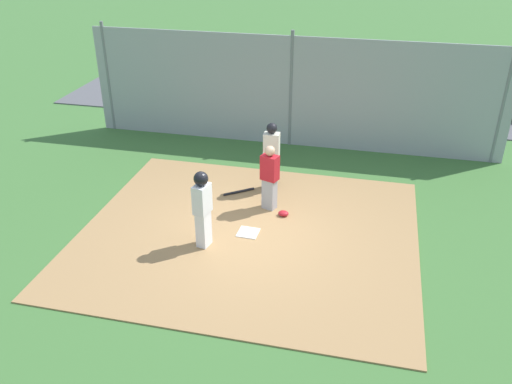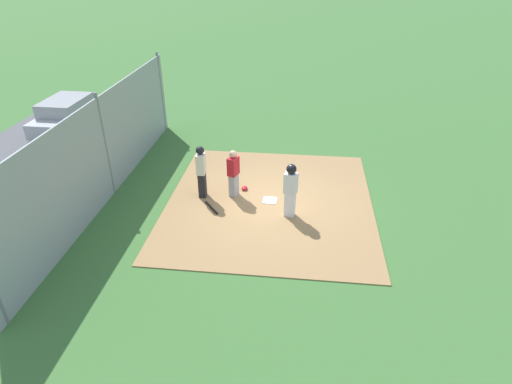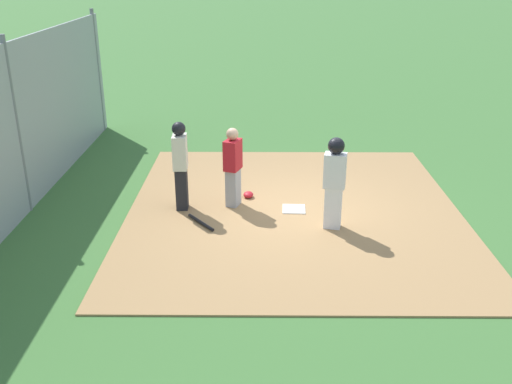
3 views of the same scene
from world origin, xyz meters
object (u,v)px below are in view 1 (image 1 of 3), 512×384
parked_car_silver (471,94)px  parked_car_dark (226,76)px  catcher_mask (283,213)px  baseball_bat (239,192)px  runner (202,204)px  home_plate (248,233)px  catcher (270,177)px  umpire (271,155)px

parked_car_silver → parked_car_dark: (8.87, -0.26, 0.00)m
catcher_mask → parked_car_dark: bearing=-66.2°
baseball_bat → runner: bearing=-130.2°
baseball_bat → parked_car_dark: (2.62, -8.01, 0.55)m
home_plate → catcher_mask: catcher_mask is taller
catcher → parked_car_dark: bearing=-138.3°
runner → catcher_mask: 2.28m
catcher_mask → catcher: bearing=-36.4°
catcher → parked_car_silver: size_ratio=0.37×
baseball_bat → parked_car_silver: (-6.25, -7.75, 0.55)m
catcher → umpire: umpire is taller
runner → umpire: bearing=86.1°
parked_car_dark → runner: bearing=98.3°
parked_car_silver → parked_car_dark: 8.87m
catcher → catcher_mask: (-0.39, 0.29, -0.76)m
catcher → parked_car_silver: catcher is taller
home_plate → parked_car_silver: bearing=-120.4°
baseball_bat → parked_car_dark: 8.45m
runner → baseball_bat: (-0.12, -2.40, -0.95)m
umpire → runner: 2.95m
runner → baseball_bat: size_ratio=2.09×
parked_car_silver → umpire: bearing=-126.1°
catcher → runner: size_ratio=0.93×
home_plate → catcher_mask: bearing=-124.1°
umpire → parked_car_silver: umpire is taller
home_plate → parked_car_dark: size_ratio=0.10×
catcher → catcher_mask: bearing=73.0°
parked_car_dark → baseball_bat: bearing=102.9°
catcher → home_plate: bearing=9.0°
parked_car_silver → parked_car_dark: bearing=179.3°
umpire → baseball_bat: (0.73, 0.43, -0.88)m
catcher → runner: (1.01, 1.84, 0.16)m
home_plate → catcher_mask: size_ratio=1.83×
catcher → parked_car_silver: 9.89m
runner → baseball_bat: bearing=99.9°
home_plate → runner: 1.41m
home_plate → catcher: 1.45m
umpire → home_plate: bearing=-3.7°
home_plate → baseball_bat: baseball_bat is taller
home_plate → umpire: umpire is taller
home_plate → umpire: 2.36m
runner → catcher_mask: runner is taller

